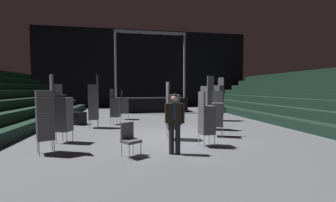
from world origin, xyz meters
name	(u,v)px	position (x,y,z in m)	size (l,w,h in m)	color
ground_plane	(174,139)	(0.00, 0.00, -0.05)	(22.00, 30.00, 0.10)	#515459
arena_end_wall	(146,69)	(0.00, 15.00, 4.00)	(22.00, 0.30, 8.00)	black
bleacher_bank_right	(335,95)	(8.38, 1.00, 1.58)	(5.25, 24.00, 3.15)	black
stage_riser	(150,103)	(0.00, 10.19, 0.69)	(5.93, 2.78, 6.39)	black
man_with_tie	(175,120)	(-0.41, -2.18, 0.99)	(0.57, 0.33, 1.75)	black
chair_stack_front_left	(219,99)	(3.54, 3.99, 1.28)	(0.60, 0.60, 2.56)	#B2B5BA
chair_stack_front_right	(207,103)	(1.87, 1.39, 1.24)	(0.60, 0.60, 2.48)	#B2B5BA
chair_stack_mid_left	(125,105)	(-1.97, 5.46, 0.90)	(0.44, 0.44, 1.79)	#B2B5BA
chair_stack_mid_right	(206,119)	(0.81, -1.47, 0.90)	(0.49, 0.49, 1.79)	#B2B5BA
chair_stack_mid_centre	(115,107)	(-2.43, 3.59, 0.94)	(0.55, 0.55, 1.88)	#B2B5BA
chair_stack_rear_left	(64,113)	(-3.94, -0.16, 1.03)	(0.55, 0.55, 2.05)	#B2B5BA
chair_stack_rear_right	(173,111)	(-0.10, -0.33, 1.07)	(0.44, 0.44, 2.14)	#B2B5BA
chair_stack_rear_centre	(217,114)	(1.73, -0.15, 0.90)	(0.57, 0.57, 1.79)	#B2B5BA
chair_stack_aisle_left	(45,114)	(-4.09, -1.45, 1.15)	(0.59, 0.59, 2.31)	#B2B5BA
chair_stack_aisle_right	(94,101)	(-3.39, 2.74, 1.28)	(0.46, 0.46, 2.56)	#B2B5BA
equipment_road_case	(76,118)	(-4.48, 3.96, 0.33)	(0.90, 0.60, 0.65)	black
loose_chair_near_man	(130,137)	(-1.68, -2.16, 0.53)	(0.61, 0.61, 0.95)	#B2B5BA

